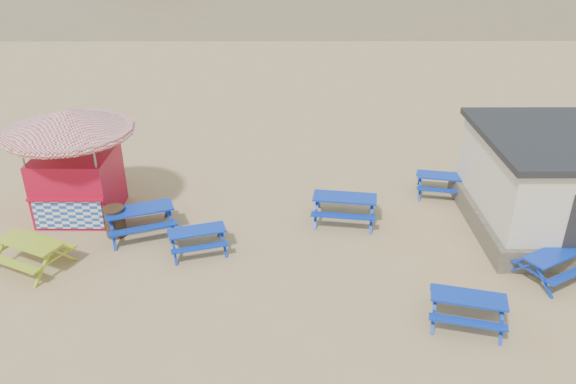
{
  "coord_description": "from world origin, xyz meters",
  "views": [
    {
      "loc": [
        0.83,
        -14.76,
        9.15
      ],
      "look_at": [
        0.92,
        1.5,
        1.0
      ],
      "focal_mm": 35.0,
      "sensor_mm": 36.0,
      "label": 1
    }
  ],
  "objects_px": {
    "picnic_table_blue_a": "(141,221)",
    "litter_bin": "(115,221)",
    "picnic_table_yellow": "(31,254)",
    "picnic_table_blue_b": "(344,208)",
    "ice_cream_kiosk": "(72,149)"
  },
  "relations": [
    {
      "from": "picnic_table_yellow",
      "to": "ice_cream_kiosk",
      "type": "bearing_deg",
      "value": 108.48
    },
    {
      "from": "picnic_table_yellow",
      "to": "ice_cream_kiosk",
      "type": "height_order",
      "value": "ice_cream_kiosk"
    },
    {
      "from": "picnic_table_blue_a",
      "to": "picnic_table_yellow",
      "type": "height_order",
      "value": "picnic_table_blue_a"
    },
    {
      "from": "picnic_table_blue_a",
      "to": "picnic_table_yellow",
      "type": "relative_size",
      "value": 1.01
    },
    {
      "from": "picnic_table_blue_a",
      "to": "picnic_table_blue_b",
      "type": "distance_m",
      "value": 6.54
    },
    {
      "from": "picnic_table_blue_b",
      "to": "picnic_table_blue_a",
      "type": "bearing_deg",
      "value": -164.24
    },
    {
      "from": "picnic_table_blue_b",
      "to": "ice_cream_kiosk",
      "type": "distance_m",
      "value": 8.98
    },
    {
      "from": "picnic_table_yellow",
      "to": "picnic_table_blue_a",
      "type": "bearing_deg",
      "value": 60.78
    },
    {
      "from": "picnic_table_blue_a",
      "to": "litter_bin",
      "type": "relative_size",
      "value": 2.6
    },
    {
      "from": "picnic_table_blue_a",
      "to": "picnic_table_yellow",
      "type": "xyz_separation_m",
      "value": [
        -2.7,
        -1.86,
        -0.02
      ]
    },
    {
      "from": "picnic_table_blue_b",
      "to": "picnic_table_yellow",
      "type": "xyz_separation_m",
      "value": [
        -9.19,
        -2.65,
        -0.02
      ]
    },
    {
      "from": "litter_bin",
      "to": "picnic_table_blue_a",
      "type": "bearing_deg",
      "value": 10.64
    },
    {
      "from": "picnic_table_yellow",
      "to": "litter_bin",
      "type": "height_order",
      "value": "litter_bin"
    },
    {
      "from": "picnic_table_blue_a",
      "to": "picnic_table_blue_b",
      "type": "bearing_deg",
      "value": -13.47
    },
    {
      "from": "litter_bin",
      "to": "picnic_table_blue_b",
      "type": "bearing_deg",
      "value": 7.32
    }
  ]
}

